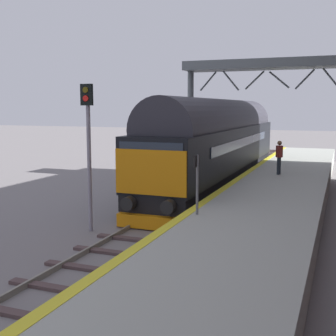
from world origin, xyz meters
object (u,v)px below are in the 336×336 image
at_px(platform_number_sign, 197,175).
at_px(signal_post_near, 88,142).
at_px(diesel_locomotive, 218,141).
at_px(waiting_passenger, 279,154).

bearing_deg(platform_number_sign, signal_post_near, 175.71).
bearing_deg(diesel_locomotive, platform_number_sign, -78.59).
relative_size(signal_post_near, waiting_passenger, 3.06).
xyz_separation_m(diesel_locomotive, platform_number_sign, (2.07, -10.24, -0.26)).
relative_size(diesel_locomotive, platform_number_sign, 10.13).
distance_m(diesel_locomotive, platform_number_sign, 10.45).
bearing_deg(waiting_passenger, diesel_locomotive, 84.47).
height_order(signal_post_near, platform_number_sign, signal_post_near).
distance_m(diesel_locomotive, waiting_passenger, 3.48).
height_order(diesel_locomotive, signal_post_near, signal_post_near).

